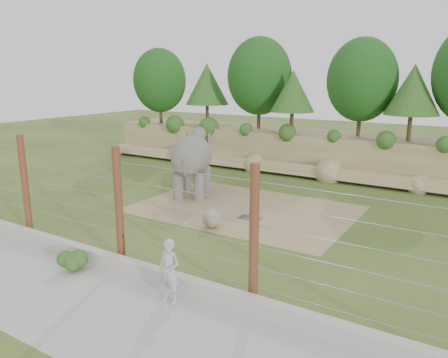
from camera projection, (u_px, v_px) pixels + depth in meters
The scene contains 11 objects.
ground at pixel (199, 225), 18.43m from camera, with size 90.00×90.00×0.00m, color #395720.
back_embankment at pixel (321, 111), 27.66m from camera, with size 30.00×5.52×8.77m.
dirt_patch at pixel (244, 209), 20.65m from camera, with size 10.00×7.00×0.02m, color #9C825E.
drain_grate at pixel (250, 218), 19.26m from camera, with size 1.00×0.60×0.03m, color #262628.
elephant at pixel (192, 165), 22.62m from camera, with size 1.74×4.07×3.30m, color #655F5A, non-canonical shape.
stone_ball at pixel (212, 218), 18.03m from camera, with size 0.79×0.79×0.79m, color gray.
retaining_wall at pixel (111, 262), 14.25m from camera, with size 26.00×0.35×0.50m, color #B4B0A7.
walkway at pixel (60, 294), 12.66m from camera, with size 26.00×4.00×0.01m, color #B4B0A7.
barrier_fence at pixel (119, 207), 14.25m from camera, with size 20.26×0.26×4.00m.
walkway_shrub at pixel (70, 261), 14.08m from camera, with size 0.64×0.64×0.64m, color #26571F.
zookeeper at pixel (169, 271), 12.00m from camera, with size 0.67×0.44×1.84m, color silver.
Camera 1 is at (10.14, -14.26, 6.21)m, focal length 35.00 mm.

